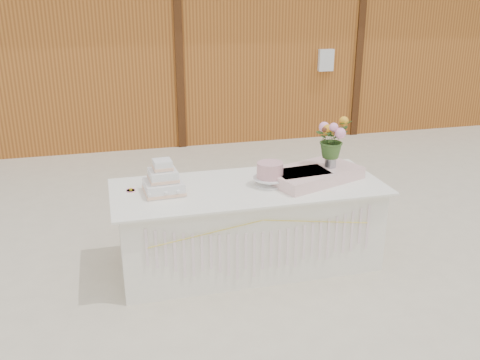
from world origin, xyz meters
name	(u,v)px	position (x,y,z in m)	size (l,w,h in m)	color
ground	(248,263)	(0.00, 0.00, 0.00)	(80.00, 80.00, 0.00)	beige
barn	(162,30)	(-0.01, 5.99, 1.68)	(12.60, 4.60, 3.30)	#A96223
cake_table	(248,226)	(0.00, 0.00, 0.39)	(2.40, 1.00, 0.77)	white
wedding_cake	(163,182)	(-0.75, 0.02, 0.87)	(0.35, 0.35, 0.30)	white
pink_cake_stand	(270,173)	(0.18, -0.04, 0.89)	(0.29, 0.29, 0.21)	white
satin_runner	(313,174)	(0.61, 0.00, 0.82)	(0.84, 0.49, 0.11)	#FACFC9
flower_vase	(331,160)	(0.78, 0.01, 0.95)	(0.10, 0.10, 0.14)	#A2A1A6
bouquet	(332,134)	(0.78, 0.01, 1.19)	(0.31, 0.27, 0.35)	#385D25
loose_flowers	(131,192)	(-1.01, 0.09, 0.78)	(0.15, 0.36, 0.02)	pink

